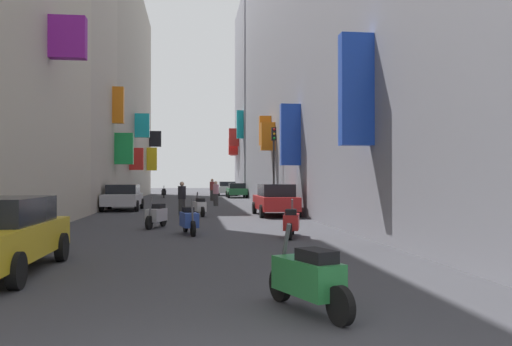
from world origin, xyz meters
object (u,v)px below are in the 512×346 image
(pedestrian_near_right, at_px, (182,199))
(traffic_light_near_corner, at_px, (274,154))
(scooter_red, at_px, (291,222))
(pedestrian_crossing, at_px, (212,190))
(scooter_white, at_px, (199,206))
(scooter_green, at_px, (308,277))
(scooter_silver, at_px, (157,215))
(scooter_blue, at_px, (189,220))
(parked_car_red, at_px, (275,199))
(pedestrian_near_left, at_px, (216,194))
(parked_car_white, at_px, (227,188))
(scooter_black, at_px, (164,193))
(parked_car_silver, at_px, (123,197))
(parked_car_green, at_px, (237,190))

(pedestrian_near_right, height_order, traffic_light_near_corner, traffic_light_near_corner)
(scooter_red, xyz_separation_m, pedestrian_crossing, (-1.37, 27.01, 0.43))
(traffic_light_near_corner, bearing_deg, pedestrian_near_right, -140.05)
(traffic_light_near_corner, bearing_deg, scooter_white, -130.39)
(scooter_green, distance_m, scooter_red, 8.98)
(scooter_silver, height_order, scooter_blue, same)
(parked_car_red, height_order, traffic_light_near_corner, traffic_light_near_corner)
(scooter_red, distance_m, pedestrian_near_left, 19.02)
(parked_car_white, height_order, pedestrian_near_right, pedestrian_near_right)
(scooter_black, bearing_deg, pedestrian_near_right, -85.01)
(pedestrian_crossing, bearing_deg, parked_car_red, -82.42)
(traffic_light_near_corner, bearing_deg, scooter_blue, -109.90)
(scooter_white, relative_size, scooter_black, 0.96)
(scooter_silver, relative_size, pedestrian_near_left, 1.07)
(scooter_white, relative_size, pedestrian_near_left, 1.08)
(scooter_red, relative_size, scooter_blue, 1.03)
(parked_car_silver, relative_size, pedestrian_crossing, 2.45)
(scooter_green, bearing_deg, scooter_silver, 102.61)
(scooter_silver, bearing_deg, parked_car_red, 47.83)
(scooter_black, height_order, pedestrian_near_right, pedestrian_near_right)
(scooter_silver, height_order, traffic_light_near_corner, traffic_light_near_corner)
(scooter_silver, xyz_separation_m, scooter_green, (2.77, -12.40, 0.00))
(scooter_white, distance_m, scooter_green, 18.19)
(scooter_red, distance_m, pedestrian_crossing, 27.04)
(parked_car_red, xyz_separation_m, scooter_white, (-3.61, 0.00, -0.32))
(pedestrian_crossing, bearing_deg, scooter_blue, -93.75)
(parked_car_white, relative_size, scooter_blue, 2.34)
(scooter_red, relative_size, pedestrian_near_right, 1.21)
(scooter_red, height_order, pedestrian_near_left, pedestrian_near_left)
(parked_car_green, height_order, scooter_blue, parked_car_green)
(scooter_blue, distance_m, pedestrian_crossing, 25.84)
(scooter_black, bearing_deg, parked_car_silver, -93.48)
(parked_car_white, relative_size, pedestrian_crossing, 2.50)
(parked_car_silver, distance_m, traffic_light_near_corner, 8.88)
(scooter_green, distance_m, traffic_light_near_corner, 23.60)
(parked_car_silver, xyz_separation_m, scooter_black, (1.22, 20.03, -0.30))
(parked_car_green, height_order, scooter_silver, parked_car_green)
(pedestrian_crossing, distance_m, pedestrian_near_right, 17.08)
(parked_car_white, xyz_separation_m, parked_car_green, (0.50, -6.54, -0.06))
(parked_car_green, relative_size, scooter_silver, 2.43)
(parked_car_green, height_order, pedestrian_crossing, pedestrian_crossing)
(parked_car_white, distance_m, parked_car_green, 6.56)
(scooter_white, bearing_deg, scooter_silver, -105.58)
(parked_car_white, distance_m, scooter_blue, 39.49)
(pedestrian_near_left, relative_size, traffic_light_near_corner, 0.34)
(scooter_silver, xyz_separation_m, scooter_blue, (1.17, -2.31, 0.00))
(parked_car_red, height_order, scooter_silver, parked_car_red)
(pedestrian_near_left, bearing_deg, traffic_light_near_corner, -55.77)
(scooter_black, bearing_deg, scooter_green, -84.55)
(scooter_white, xyz_separation_m, scooter_black, (-3.00, 25.54, 0.00))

